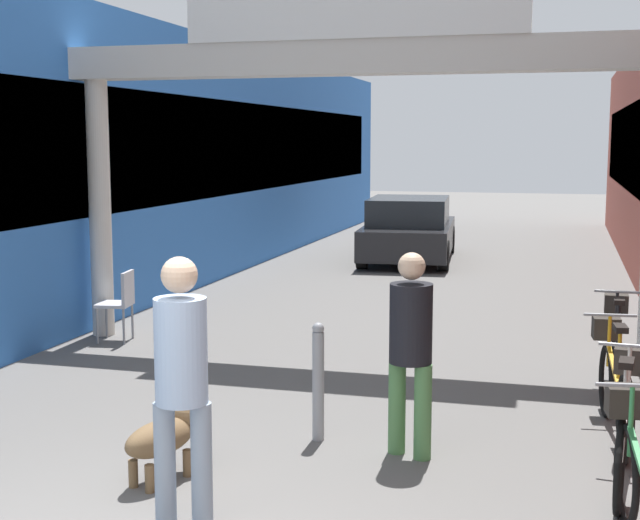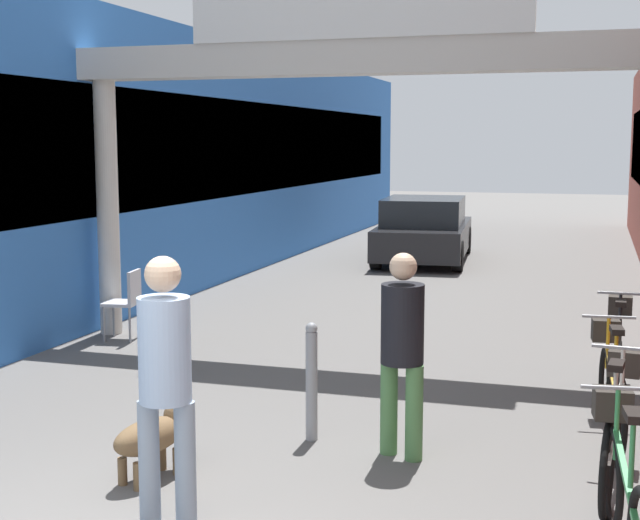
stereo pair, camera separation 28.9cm
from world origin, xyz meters
The scene contains 12 objects.
storefront_left centered at (-5.09, 11.00, 2.16)m, with size 3.00×26.00×4.32m.
arcade_sign_gateway centered at (0.00, 6.32, 3.06)m, with size 7.40×0.47×4.29m.
pedestrian_with_dog centered at (0.05, 1.24, 1.03)m, with size 0.41×0.41×1.78m.
pedestrian_companion centered at (1.25, 2.93, 0.94)m, with size 0.44×0.44×1.64m.
dog_on_leash centered at (-0.41, 1.96, 0.33)m, with size 0.49×0.76×0.53m.
bicycle_green_nearest centered at (2.89, 1.64, 0.44)m, with size 0.46×1.68×0.98m.
bicycle_silver_second centered at (2.87, 2.81, 0.44)m, with size 0.46×1.69×0.98m.
bicycle_orange_third centered at (2.85, 4.03, 0.44)m, with size 0.46×1.69×0.98m.
bicycle_black_farthest centered at (2.94, 5.35, 0.44)m, with size 0.46×1.69×0.98m.
bollard_post_metal centered at (0.45, 3.10, 0.51)m, with size 0.10×0.10×1.01m.
cafe_chair_aluminium_nearer centered at (-2.94, 6.04, 0.54)m, with size 0.46×0.46×0.89m.
parked_car_black centered at (-0.74, 14.55, 0.64)m, with size 2.08×4.13×1.33m.
Camera 1 is at (2.37, -3.88, 2.51)m, focal length 50.00 mm.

